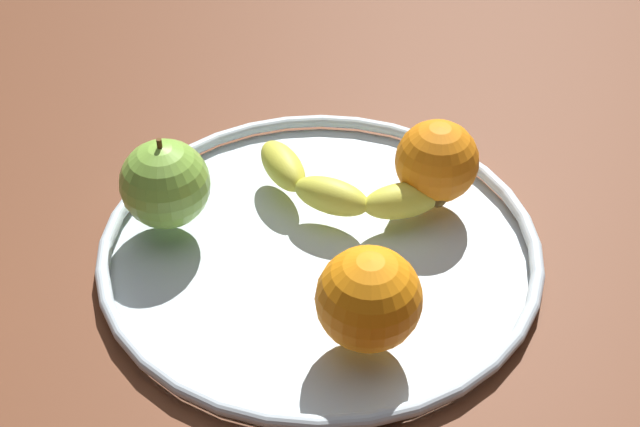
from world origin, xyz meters
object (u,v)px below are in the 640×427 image
at_px(apple, 165,184).
at_px(orange_back_left, 369,299).
at_px(banana, 342,188).
at_px(fruit_bowl, 320,248).
at_px(orange_center, 437,161).

relative_size(apple, orange_back_left, 1.07).
xyz_separation_m(banana, orange_back_left, (0.12, -0.10, 0.02)).
bearing_deg(fruit_bowl, orange_back_left, -26.00).
distance_m(banana, apple, 0.15).
height_order(banana, orange_center, orange_center).
xyz_separation_m(apple, orange_center, (0.14, 0.19, -0.00)).
bearing_deg(fruit_bowl, orange_center, 76.59).
bearing_deg(orange_center, fruit_bowl, -103.41).
xyz_separation_m(fruit_bowl, orange_center, (0.03, 0.12, 0.05)).
xyz_separation_m(fruit_bowl, apple, (-0.11, -0.07, 0.05)).
distance_m(banana, orange_back_left, 0.16).
height_order(fruit_bowl, orange_center, orange_center).
distance_m(apple, orange_center, 0.24).
height_order(banana, apple, apple).
height_order(orange_center, orange_back_left, orange_back_left).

